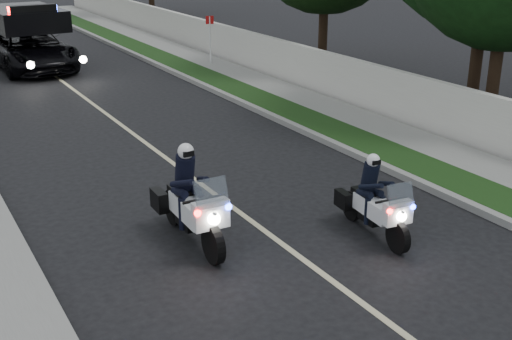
{
  "coord_description": "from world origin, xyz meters",
  "views": [
    {
      "loc": [
        -5.62,
        -7.91,
        5.29
      ],
      "look_at": [
        0.15,
        2.08,
        1.0
      ],
      "focal_mm": 45.56,
      "sensor_mm": 36.0,
      "label": 1
    }
  ],
  "objects": [
    {
      "name": "police_moto_right",
      "position": [
        1.65,
        0.38,
        0.0
      ],
      "size": [
        0.83,
        1.87,
        1.54
      ],
      "primitive_type": null,
      "rotation": [
        0.0,
        0.0,
        -0.11
      ],
      "color": "silver",
      "rests_on": "ground"
    },
    {
      "name": "sidewalk_right",
      "position": [
        6.1,
        10.0,
        0.08
      ],
      "size": [
        1.4,
        60.0,
        0.16
      ],
      "primitive_type": "cube",
      "color": "gray",
      "rests_on": "ground"
    },
    {
      "name": "police_moto_left",
      "position": [
        -1.34,
        1.78,
        0.0
      ],
      "size": [
        0.81,
        2.16,
        1.82
      ],
      "primitive_type": null,
      "rotation": [
        0.0,
        0.0,
        -0.03
      ],
      "color": "silver",
      "rests_on": "ground"
    },
    {
      "name": "tree_right_c",
      "position": [
        9.63,
        13.19,
        0.0
      ],
      "size": [
        7.68,
        7.68,
        10.03
      ],
      "primitive_type": null,
      "rotation": [
        0.0,
        0.0,
        -0.34
      ],
      "color": "#153510",
      "rests_on": "ground"
    },
    {
      "name": "lane_marking",
      "position": [
        0.0,
        10.0,
        0.0
      ],
      "size": [
        0.12,
        50.0,
        0.01
      ],
      "primitive_type": "cube",
      "color": "#BFB78C",
      "rests_on": "ground"
    },
    {
      "name": "tree_right_a",
      "position": [
        9.4,
        4.51,
        0.0
      ],
      "size": [
        5.98,
        5.98,
        9.66
      ],
      "primitive_type": null,
      "rotation": [
        0.0,
        0.0,
        -0.03
      ],
      "color": "black",
      "rests_on": "ground"
    },
    {
      "name": "police_suv",
      "position": [
        -0.46,
        19.01,
        0.0
      ],
      "size": [
        2.95,
        5.9,
        2.81
      ],
      "primitive_type": "imported",
      "rotation": [
        0.0,
        0.0,
        0.05
      ],
      "color": "black",
      "rests_on": "ground"
    },
    {
      "name": "tree_right_e",
      "position": [
        10.05,
        32.68,
        0.0
      ],
      "size": [
        7.06,
        7.06,
        9.35
      ],
      "primitive_type": null,
      "rotation": [
        0.0,
        0.0,
        -0.31
      ],
      "color": "black",
      "rests_on": "ground"
    },
    {
      "name": "sign_post",
      "position": [
        6.0,
        15.92,
        0.0
      ],
      "size": [
        0.4,
        0.4,
        2.1
      ],
      "primitive_type": null,
      "rotation": [
        0.0,
        0.0,
        -0.27
      ],
      "color": "#B40C16",
      "rests_on": "ground"
    },
    {
      "name": "curb_right",
      "position": [
        4.1,
        10.0,
        0.07
      ],
      "size": [
        0.2,
        60.0,
        0.15
      ],
      "primitive_type": "cube",
      "color": "gray",
      "rests_on": "ground"
    },
    {
      "name": "property_wall",
      "position": [
        7.1,
        10.0,
        0.75
      ],
      "size": [
        0.22,
        60.0,
        1.5
      ],
      "primitive_type": "cube",
      "color": "beige",
      "rests_on": "ground"
    },
    {
      "name": "tree_right_b",
      "position": [
        9.7,
        5.48,
        0.0
      ],
      "size": [
        7.69,
        7.69,
        11.22
      ],
      "primitive_type": null,
      "rotation": [
        0.0,
        0.0,
        0.16
      ],
      "color": "#153D14",
      "rests_on": "ground"
    },
    {
      "name": "ground",
      "position": [
        0.0,
        0.0,
        0.0
      ],
      "size": [
        120.0,
        120.0,
        0.0
      ],
      "primitive_type": "plane",
      "color": "black",
      "rests_on": "ground"
    },
    {
      "name": "grass_verge",
      "position": [
        4.8,
        10.0,
        0.08
      ],
      "size": [
        1.2,
        60.0,
        0.16
      ],
      "primitive_type": "cube",
      "color": "#193814",
      "rests_on": "ground"
    }
  ]
}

